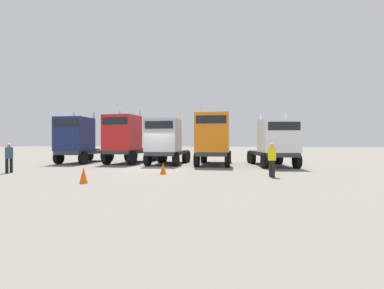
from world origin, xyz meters
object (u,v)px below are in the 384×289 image
Objects in this scene: visitor_in_hivis at (272,157)px; semi_truck_red at (126,139)px; visitor_with_camera at (9,156)px; semi_truck_orange at (213,139)px; traffic_cone_mid at (163,168)px; semi_truck_silver at (165,142)px; traffic_cone_near at (84,175)px; semi_truck_navy at (78,140)px; semi_truck_white at (275,142)px.

semi_truck_red is at bearing 125.39° from visitor_in_hivis.
visitor_in_hivis is 1.02× the size of visitor_with_camera.
semi_truck_orange reaches higher than traffic_cone_mid.
visitor_with_camera is at bearing -46.56° from semi_truck_silver.
semi_truck_orange is 9.28× the size of traffic_cone_near.
visitor_in_hivis reaches higher than traffic_cone_mid.
traffic_cone_mid is (-5.81, 0.01, -0.69)m from visitor_in_hivis.
traffic_cone_mid is at bearing -21.18° from semi_truck_orange.
semi_truck_navy is 7.80m from semi_truck_silver.
traffic_cone_near is (-8.88, -9.99, -1.44)m from semi_truck_white.
semi_truck_navy is at bearing 97.28° from visitor_with_camera.
semi_truck_silver is 3.30× the size of visitor_in_hivis.
semi_truck_red is at bearing 106.33° from traffic_cone_near.
traffic_cone_near is at bearing -19.52° from visitor_with_camera.
semi_truck_white reaches higher than traffic_cone_near.
semi_truck_orange is 3.67× the size of visitor_in_hivis.
semi_truck_white is at bearing 48.37° from traffic_cone_near.
semi_truck_white is at bearing 89.65° from semi_truck_red.
semi_truck_orange is at bearing 86.54° from semi_truck_navy.
semi_truck_navy is at bearing 133.65° from visitor_in_hivis.
semi_truck_white is (8.33, 0.10, -0.07)m from semi_truck_silver.
visitor_in_hivis is at bearing 25.60° from traffic_cone_near.
semi_truck_silver is at bearing 47.65° from visitor_with_camera.
visitor_with_camera is 2.48× the size of traffic_cone_near.
semi_truck_white is 10.08× the size of traffic_cone_mid.
semi_truck_orange reaches higher than visitor_in_hivis.
semi_truck_red is at bearing -102.58° from semi_truck_white.
traffic_cone_mid is (5.35, -6.45, -1.74)m from semi_truck_red.
semi_truck_orange is at bearing -99.90° from semi_truck_white.
semi_truck_orange is 10.95m from traffic_cone_near.
visitor_with_camera is at bearing 1.95° from semi_truck_navy.
semi_truck_silver is 10.21m from visitor_with_camera.
semi_truck_white is at bearing 27.73° from visitor_with_camera.
semi_truck_silver reaches higher than semi_truck_white.
visitor_in_hivis is at bearing -0.05° from traffic_cone_mid.
semi_truck_silver is at bearing 86.10° from semi_truck_navy.
semi_truck_navy reaches higher than semi_truck_silver.
traffic_cone_mid is at bearing 41.02° from semi_truck_red.
traffic_cone_mid is (9.56, -6.14, -1.68)m from semi_truck_navy.
semi_truck_orange is at bearing 71.41° from traffic_cone_mid.
traffic_cone_near is at bearing -120.71° from traffic_cone_mid.
traffic_cone_near is (3.03, -10.34, -1.71)m from semi_truck_red.
semi_truck_white is at bearing 42.86° from traffic_cone_mid.
semi_truck_white reaches higher than traffic_cone_mid.
visitor_with_camera is (-7.17, -7.22, -0.85)m from semi_truck_silver.
semi_truck_navy is 11.48m from traffic_cone_mid.
semi_truck_silver is at bearing 106.43° from traffic_cone_mid.
traffic_cone_near is 1.06× the size of traffic_cone_mid.
semi_truck_silver is 9.70m from visitor_in_hivis.
semi_truck_orange reaches higher than semi_truck_navy.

